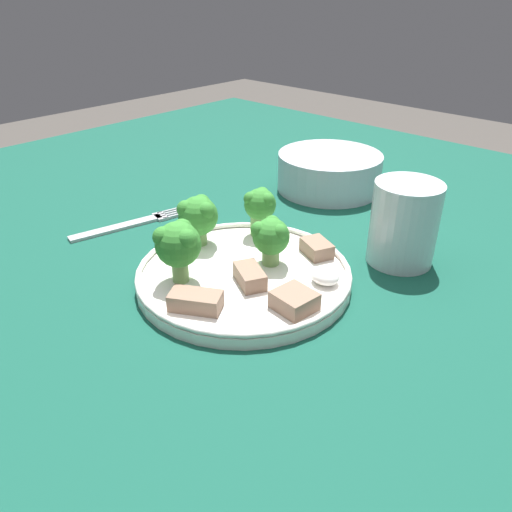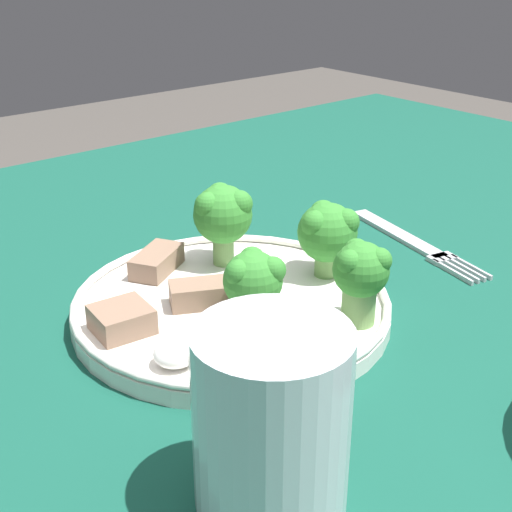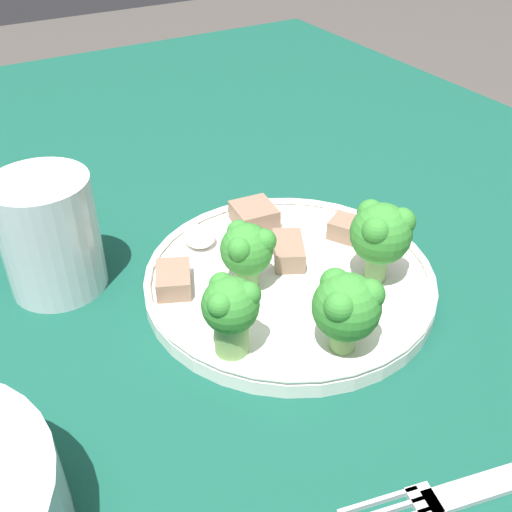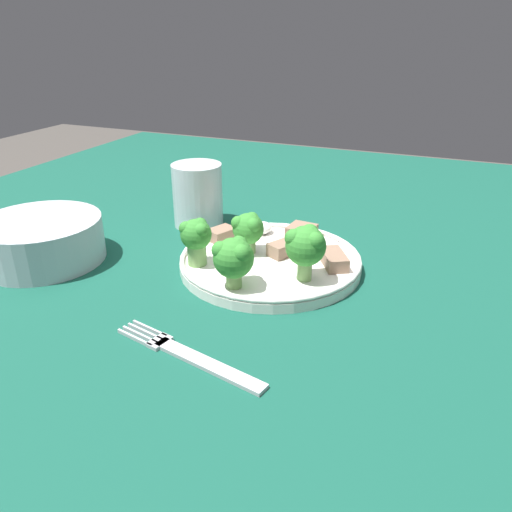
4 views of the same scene
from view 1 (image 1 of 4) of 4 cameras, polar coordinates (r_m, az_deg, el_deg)
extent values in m
cube|color=#114738|center=(0.62, 5.16, -0.48)|extent=(1.37, 1.13, 0.03)
cylinder|color=brown|center=(1.50, -2.25, 1.93)|extent=(0.06, 0.06, 0.73)
cylinder|color=white|center=(0.54, -1.67, -2.27)|extent=(0.23, 0.23, 0.01)
torus|color=white|center=(0.54, -1.68, -1.46)|extent=(0.23, 0.23, 0.01)
cube|color=#B2B2B7|center=(0.68, -15.63, 3.13)|extent=(0.04, 0.12, 0.00)
cube|color=#B2B2B7|center=(0.70, -10.88, 4.44)|extent=(0.03, 0.02, 0.00)
cube|color=#B2B2B7|center=(0.70, -8.74, 4.65)|extent=(0.01, 0.05, 0.00)
cube|color=#B2B2B7|center=(0.71, -8.98, 4.84)|extent=(0.01, 0.05, 0.00)
cube|color=#B2B2B7|center=(0.71, -9.22, 5.02)|extent=(0.01, 0.05, 0.00)
cube|color=#B2B2B7|center=(0.72, -9.46, 5.20)|extent=(0.01, 0.05, 0.00)
cylinder|color=#B7BCC6|center=(0.79, 8.37, 9.50)|extent=(0.16, 0.16, 0.06)
cylinder|color=white|center=(0.79, 8.34, 9.22)|extent=(0.13, 0.13, 0.04)
cylinder|color=silver|center=(0.59, 16.55, 3.61)|extent=(0.08, 0.08, 0.10)
cylinder|color=silver|center=(0.60, 16.30, 2.01)|extent=(0.06, 0.06, 0.05)
cylinder|color=#709E56|center=(0.55, 1.70, 0.04)|extent=(0.02, 0.02, 0.02)
sphere|color=#337F2D|center=(0.54, 1.73, 2.25)|extent=(0.04, 0.04, 0.04)
sphere|color=#337F2D|center=(0.53, 2.74, 2.72)|extent=(0.02, 0.02, 0.02)
sphere|color=#337F2D|center=(0.55, 2.00, 3.67)|extent=(0.02, 0.02, 0.02)
sphere|color=#337F2D|center=(0.53, 0.50, 2.95)|extent=(0.02, 0.02, 0.02)
cylinder|color=#709E56|center=(0.61, 0.46, 3.62)|extent=(0.02, 0.02, 0.03)
sphere|color=#337F2D|center=(0.60, 0.47, 5.93)|extent=(0.04, 0.04, 0.04)
sphere|color=#337F2D|center=(0.59, 1.31, 6.39)|extent=(0.02, 0.02, 0.02)
sphere|color=#337F2D|center=(0.61, 0.71, 7.10)|extent=(0.02, 0.02, 0.02)
sphere|color=#337F2D|center=(0.59, -0.59, 6.56)|extent=(0.02, 0.02, 0.02)
cylinder|color=#709E56|center=(0.52, -8.65, -1.56)|extent=(0.02, 0.02, 0.03)
sphere|color=#337F2D|center=(0.51, -8.89, 1.32)|extent=(0.05, 0.05, 0.05)
sphere|color=#337F2D|center=(0.49, -7.95, 1.88)|extent=(0.02, 0.02, 0.02)
sphere|color=#337F2D|center=(0.52, -8.43, 3.08)|extent=(0.02, 0.02, 0.02)
sphere|color=#337F2D|center=(0.50, -10.57, 2.15)|extent=(0.02, 0.02, 0.02)
cylinder|color=#709E56|center=(0.60, -6.49, 2.28)|extent=(0.02, 0.02, 0.02)
sphere|color=#337F2D|center=(0.58, -6.63, 4.57)|extent=(0.05, 0.05, 0.05)
sphere|color=#337F2D|center=(0.57, -5.77, 5.13)|extent=(0.02, 0.02, 0.02)
sphere|color=#337F2D|center=(0.59, -6.26, 6.04)|extent=(0.02, 0.02, 0.02)
sphere|color=#337F2D|center=(0.58, -8.05, 5.32)|extent=(0.02, 0.02, 0.02)
cube|color=#846651|center=(0.52, -0.72, -2.31)|extent=(0.05, 0.04, 0.02)
cube|color=#846651|center=(0.57, 6.95, 0.91)|extent=(0.04, 0.04, 0.02)
cube|color=#846651|center=(0.48, -6.92, -5.11)|extent=(0.06, 0.05, 0.02)
cube|color=#846651|center=(0.48, 4.40, -5.10)|extent=(0.04, 0.04, 0.02)
ellipsoid|color=white|center=(0.52, 7.92, -2.29)|extent=(0.03, 0.03, 0.02)
camera|label=2|loc=(0.69, 42.41, 19.68)|focal=50.00mm
camera|label=3|loc=(0.84, -7.58, 30.11)|focal=42.00mm
camera|label=4|loc=(0.87, -42.60, 22.08)|focal=35.00mm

